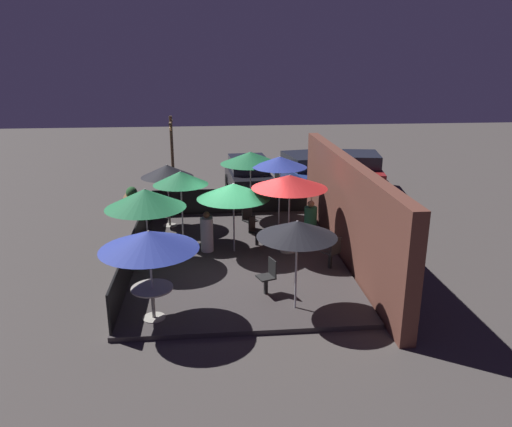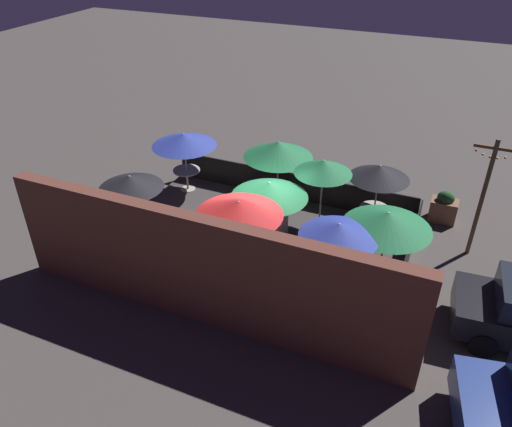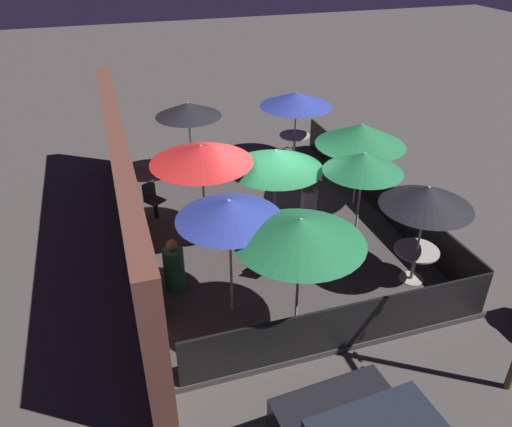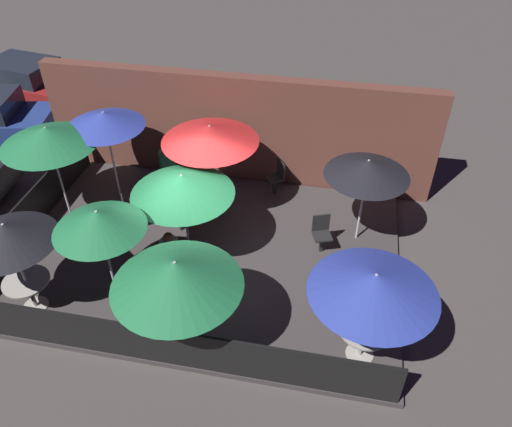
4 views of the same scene
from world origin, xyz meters
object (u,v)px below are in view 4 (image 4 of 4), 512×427
(patio_umbrella_8, at_px, (176,274))
(dining_table_0, at_px, (28,286))
(patio_umbrella_5, at_px, (104,119))
(patron_1, at_px, (171,259))
(patio_umbrella_6, at_px, (98,220))
(patio_umbrella_7, at_px, (368,168))
(patio_chair_3, at_px, (277,176))
(patio_umbrella_4, at_px, (182,184))
(dining_table_1, at_px, (364,333))
(patio_umbrella_2, at_px, (210,134))
(patio_umbrella_3, at_px, (47,136))
(patio_chair_0, at_px, (130,211))
(patio_chair_1, at_px, (322,232))
(patio_chair_2, at_px, (177,214))
(patio_umbrella_1, at_px, (375,284))
(patio_umbrella_0, at_px, (6,233))
(dining_table_2, at_px, (214,191))
(patron_0, at_px, (168,165))
(parked_car_2, at_px, (26,83))

(patio_umbrella_8, height_order, dining_table_0, patio_umbrella_8)
(patio_umbrella_5, height_order, patron_1, patio_umbrella_5)
(patio_umbrella_6, relative_size, patio_umbrella_7, 1.06)
(patio_chair_3, bearing_deg, patio_umbrella_8, 44.66)
(patio_umbrella_8, bearing_deg, patio_chair_3, 80.27)
(patio_umbrella_4, height_order, dining_table_1, patio_umbrella_4)
(patio_umbrella_2, relative_size, patio_umbrella_5, 0.98)
(patio_umbrella_4, bearing_deg, patio_umbrella_5, 144.64)
(patio_umbrella_3, height_order, patio_chair_0, patio_umbrella_3)
(patio_umbrella_7, height_order, patio_chair_1, patio_umbrella_7)
(patio_umbrella_5, bearing_deg, patio_chair_2, -27.79)
(patio_chair_0, bearing_deg, patio_umbrella_1, -56.19)
(patio_umbrella_2, bearing_deg, patio_chair_3, 35.61)
(patio_umbrella_6, height_order, patio_umbrella_7, patio_umbrella_6)
(patio_umbrella_3, bearing_deg, patio_umbrella_8, -38.91)
(patio_umbrella_0, bearing_deg, patio_chair_2, 52.69)
(patio_umbrella_0, distance_m, dining_table_2, 4.90)
(patio_umbrella_0, xyz_separation_m, patio_umbrella_1, (6.54, 0.09, -0.07))
(patio_chair_0, height_order, patio_chair_2, patio_chair_2)
(patio_umbrella_3, bearing_deg, patio_chair_2, -1.92)
(patron_1, bearing_deg, patio_chair_2, -34.20)
(patio_umbrella_7, xyz_separation_m, patron_1, (-3.83, -2.08, -1.42))
(patio_umbrella_2, height_order, patio_chair_2, patio_umbrella_2)
(patio_chair_2, distance_m, patron_0, 2.15)
(patio_chair_3, bearing_deg, patio_umbrella_7, 111.19)
(patio_chair_0, bearing_deg, patio_umbrella_6, -106.58)
(patio_umbrella_5, distance_m, patio_chair_2, 2.81)
(patio_umbrella_3, xyz_separation_m, patron_0, (1.99, 1.85, -1.73))
(patio_umbrella_3, xyz_separation_m, patio_umbrella_7, (7.09, 0.47, -0.25))
(patron_1, height_order, parked_car_2, parked_car_2)
(patio_umbrella_1, relative_size, patio_umbrella_4, 1.00)
(patio_umbrella_2, distance_m, patio_chair_1, 3.38)
(patio_umbrella_6, xyz_separation_m, patio_chair_2, (0.60, 2.29, -1.57))
(patio_umbrella_3, height_order, patio_umbrella_7, patio_umbrella_3)
(patron_1, bearing_deg, patio_umbrella_0, 69.72)
(dining_table_1, bearing_deg, patio_umbrella_4, 152.46)
(patron_0, bearing_deg, patio_chair_1, 14.49)
(patio_umbrella_2, relative_size, patio_chair_1, 2.63)
(patio_umbrella_7, relative_size, patio_umbrella_8, 0.96)
(patio_umbrella_6, distance_m, patio_chair_0, 2.76)
(patio_umbrella_3, distance_m, patio_umbrella_5, 1.33)
(patio_umbrella_4, height_order, patio_umbrella_5, patio_umbrella_5)
(patio_umbrella_1, bearing_deg, patio_chair_0, 154.59)
(patron_1, bearing_deg, dining_table_1, -154.70)
(patio_umbrella_7, height_order, patio_chair_0, patio_umbrella_7)
(patio_umbrella_1, xyz_separation_m, patio_chair_3, (-2.34, 4.71, -1.38))
(patio_umbrella_4, bearing_deg, patio_umbrella_6, -123.64)
(dining_table_1, bearing_deg, patio_umbrella_0, -179.18)
(dining_table_1, bearing_deg, dining_table_2, 135.51)
(patio_umbrella_2, height_order, patio_chair_3, patio_umbrella_2)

